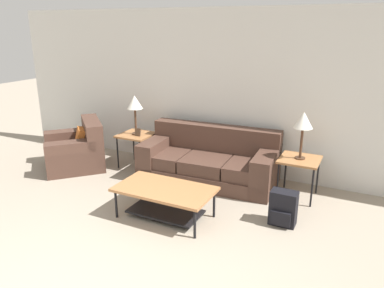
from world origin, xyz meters
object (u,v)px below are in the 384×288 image
at_px(table_lamp_left, 135,103).
at_px(table_lamp_right, 303,122).
at_px(coffee_table, 165,195).
at_px(side_table_right, 300,162).
at_px(backpack, 283,209).
at_px(side_table_left, 136,137).
at_px(couch, 209,162).
at_px(armchair, 77,150).

xyz_separation_m(table_lamp_left, table_lamp_right, (2.72, 0.00, 0.00)).
distance_m(coffee_table, table_lamp_left, 2.07).
distance_m(side_table_right, backpack, 0.92).
bearing_deg(side_table_left, table_lamp_left, 45.00).
distance_m(side_table_left, table_lamp_right, 2.78).
xyz_separation_m(couch, coffee_table, (-0.01, -1.35, 0.01)).
xyz_separation_m(side_table_right, table_lamp_right, (0.00, 0.00, 0.58)).
bearing_deg(backpack, table_lamp_right, 90.02).
bearing_deg(table_lamp_left, side_table_right, -0.00).
distance_m(side_table_left, backpack, 2.87).
bearing_deg(backpack, table_lamp_left, 162.34).
bearing_deg(armchair, table_lamp_left, 27.66).
bearing_deg(backpack, coffee_table, -160.66).
relative_size(couch, table_lamp_left, 3.22).
xyz_separation_m(side_table_right, table_lamp_left, (-2.72, 0.00, 0.58)).
distance_m(armchair, coffee_table, 2.42).
relative_size(couch, table_lamp_right, 3.22).
bearing_deg(couch, side_table_left, 179.94).
height_order(side_table_left, backpack, side_table_left).
height_order(armchair, side_table_right, armchair).
bearing_deg(couch, backpack, -32.38).
xyz_separation_m(couch, table_lamp_left, (-1.36, 0.00, 0.81)).
bearing_deg(couch, table_lamp_left, 179.94).
xyz_separation_m(side_table_right, backpack, (0.00, -0.87, -0.31)).
height_order(coffee_table, table_lamp_right, table_lamp_right).
distance_m(couch, backpack, 1.62).
height_order(coffee_table, table_lamp_left, table_lamp_left).
bearing_deg(armchair, couch, 11.83).
distance_m(armchair, side_table_right, 3.66).
xyz_separation_m(table_lamp_left, backpack, (2.72, -0.87, -0.89)).
xyz_separation_m(coffee_table, backpack, (1.38, 0.48, -0.09)).
relative_size(armchair, coffee_table, 1.09).
bearing_deg(backpack, side_table_right, 90.02).
xyz_separation_m(armchair, table_lamp_left, (0.91, 0.48, 0.81)).
relative_size(side_table_left, side_table_right, 1.00).
height_order(armchair, table_lamp_left, table_lamp_left).
height_order(couch, side_table_left, couch).
bearing_deg(side_table_right, couch, -179.94).
distance_m(couch, table_lamp_left, 1.58).
relative_size(armchair, side_table_left, 2.32).
relative_size(side_table_right, table_lamp_left, 0.87).
height_order(armchair, coffee_table, armchair).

